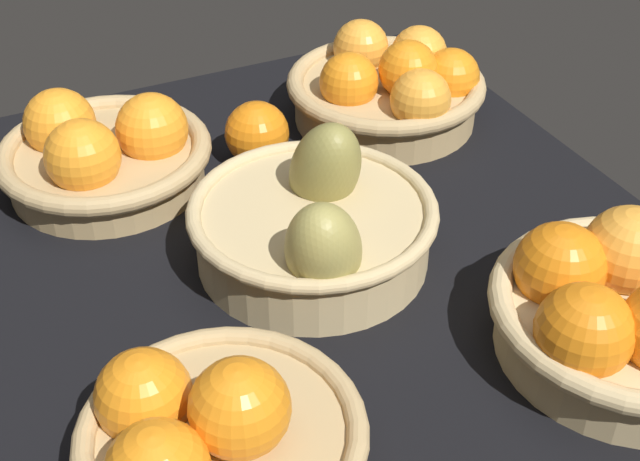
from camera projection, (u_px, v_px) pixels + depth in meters
market_tray at (313, 270)px, 86.86cm from camera, size 84.00×72.00×3.00cm
basket_near_left at (103, 153)px, 94.30cm from camera, size 23.20×23.20×10.11cm
basket_far_right at (629, 308)px, 73.02cm from camera, size 24.22×24.22×11.32cm
basket_center_pears at (318, 226)px, 82.88cm from camera, size 24.65×24.02×14.57cm
basket_near_right at (210, 440)px, 62.76cm from camera, size 21.41×21.41×11.12cm
basket_far_left at (391, 86)px, 105.22cm from camera, size 24.02×24.02×11.02cm
loose_orange_front_gap at (257, 133)px, 98.03cm from camera, size 7.30×7.30×7.30cm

